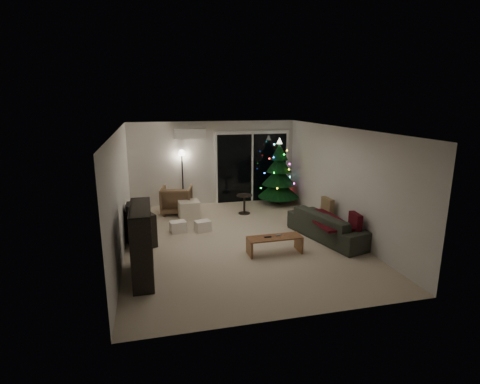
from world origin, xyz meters
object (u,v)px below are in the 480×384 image
at_px(bookshelf, 133,244).
at_px(christmas_tree, 279,172).
at_px(coffee_table, 275,245).
at_px(media_cabinet, 136,226).
at_px(armchair, 177,200).
at_px(sofa, 330,225).

height_order(bookshelf, christmas_tree, christmas_tree).
xyz_separation_m(bookshelf, coffee_table, (2.79, 0.49, -0.48)).
xyz_separation_m(media_cabinet, armchair, (1.05, 2.02, 0.01)).
distance_m(armchair, sofa, 4.32).
bearing_deg(sofa, media_cabinet, 64.48).
height_order(armchair, sofa, armchair).
xyz_separation_m(sofa, christmas_tree, (-0.16, 3.07, 0.69)).
bearing_deg(sofa, armchair, 34.19).
height_order(media_cabinet, christmas_tree, christmas_tree).
bearing_deg(armchair, media_cabinet, 74.26).
relative_size(armchair, coffee_table, 0.74).
distance_m(armchair, christmas_tree, 3.16).
distance_m(armchair, coffee_table, 3.79).
height_order(bookshelf, media_cabinet, bookshelf).
distance_m(bookshelf, coffee_table, 2.88).
relative_size(sofa, coffee_table, 1.89).
bearing_deg(christmas_tree, armchair, -175.67).
xyz_separation_m(sofa, coffee_table, (-1.51, -0.52, -0.13)).
bearing_deg(christmas_tree, sofa, -86.97).
bearing_deg(armchair, bookshelf, 86.48).
height_order(sofa, coffee_table, sofa).
xyz_separation_m(bookshelf, sofa, (4.30, 1.01, -0.35)).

